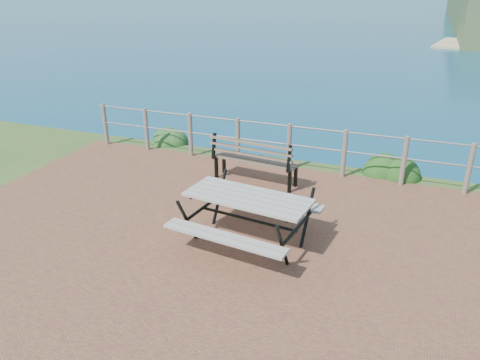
# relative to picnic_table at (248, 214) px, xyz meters

# --- Properties ---
(ground) EXTENTS (10.00, 7.00, 0.12)m
(ground) POSITION_rel_picnic_table_xyz_m (-0.24, -0.20, -0.50)
(ground) COLOR brown
(ground) RESTS_ON ground
(safety_railing) EXTENTS (9.40, 0.10, 1.00)m
(safety_railing) POSITION_rel_picnic_table_xyz_m (-0.24, 3.15, 0.07)
(safety_railing) COLOR #6B5B4C
(safety_railing) RESTS_ON ground
(picnic_table) EXTENTS (1.94, 1.61, 0.78)m
(picnic_table) POSITION_rel_picnic_table_xyz_m (0.00, 0.00, 0.00)
(picnic_table) COLOR gray
(picnic_table) RESTS_ON ground
(park_bench) EXTENTS (1.75, 0.60, 0.97)m
(park_bench) POSITION_rel_picnic_table_xyz_m (-0.67, 2.24, 0.14)
(park_bench) COLOR brown
(park_bench) RESTS_ON ground
(shrub_lip_west) EXTENTS (0.73, 0.73, 0.46)m
(shrub_lip_west) POSITION_rel_picnic_table_xyz_m (-3.54, 3.80, -0.50)
(shrub_lip_west) COLOR #1F521F
(shrub_lip_west) RESTS_ON ground
(shrub_lip_east) EXTENTS (0.85, 0.85, 0.62)m
(shrub_lip_east) POSITION_rel_picnic_table_xyz_m (1.78, 3.72, -0.50)
(shrub_lip_east) COLOR #154416
(shrub_lip_east) RESTS_ON ground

